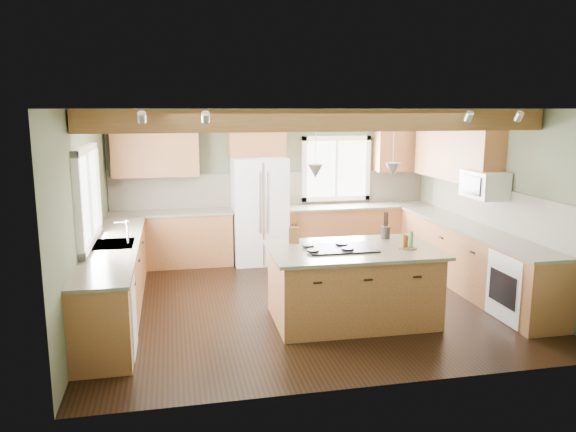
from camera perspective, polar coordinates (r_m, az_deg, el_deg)
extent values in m
plane|color=black|center=(7.83, 1.79, -8.59)|extent=(5.60, 5.60, 0.00)
plane|color=silver|center=(7.38, 1.91, 10.82)|extent=(5.60, 5.60, 0.00)
plane|color=#474D37|center=(9.91, -1.57, 3.28)|extent=(5.60, 0.00, 5.60)
plane|color=#474D37|center=(7.36, -19.84, 0.01)|extent=(0.00, 5.00, 5.00)
plane|color=#474D37|center=(8.59, 20.32, 1.44)|extent=(0.00, 5.00, 5.00)
cube|color=#583819|center=(6.61, 3.57, 9.68)|extent=(5.55, 0.26, 0.26)
cube|color=#583819|center=(9.73, -1.50, 10.46)|extent=(5.55, 0.20, 0.10)
cube|color=brown|center=(9.91, -1.55, 2.75)|extent=(5.58, 0.03, 0.58)
cube|color=brown|center=(8.64, 20.02, 0.90)|extent=(0.03, 3.70, 0.58)
cube|color=brown|center=(9.62, -11.78, -2.39)|extent=(2.02, 0.60, 0.88)
cube|color=#4E4639|center=(9.52, -11.88, 0.31)|extent=(2.06, 0.64, 0.04)
cube|color=brown|center=(10.15, 7.08, -1.55)|extent=(2.62, 0.60, 0.88)
cube|color=#4E4639|center=(10.06, 7.14, 1.01)|extent=(2.66, 0.64, 0.04)
cube|color=brown|center=(7.57, -17.11, -6.24)|extent=(0.60, 3.70, 0.88)
cube|color=#4E4639|center=(7.46, -17.31, -2.85)|extent=(0.64, 3.74, 0.04)
cube|color=brown|center=(8.65, 18.08, -4.18)|extent=(0.60, 3.70, 0.88)
cube|color=#4E4639|center=(8.55, 18.26, -1.20)|extent=(0.64, 3.74, 0.04)
cube|color=brown|center=(9.52, -13.34, 6.62)|extent=(1.40, 0.35, 0.90)
cube|color=brown|center=(9.62, -3.18, 8.12)|extent=(0.96, 0.35, 0.70)
cube|color=brown|center=(9.20, 16.69, 6.32)|extent=(0.35, 2.20, 0.90)
cube|color=brown|center=(10.34, 11.33, 7.01)|extent=(0.90, 0.35, 0.90)
cube|color=white|center=(7.37, -19.76, 2.00)|extent=(0.04, 1.60, 1.05)
cube|color=white|center=(10.13, 4.88, 4.83)|extent=(1.10, 0.04, 1.00)
cube|color=#262628|center=(7.46, -17.31, -2.81)|extent=(0.50, 0.65, 0.03)
cylinder|color=#B2B2B7|center=(7.41, -15.99, -1.68)|extent=(0.02, 0.02, 0.28)
cube|color=white|center=(6.35, -18.06, -9.71)|extent=(0.60, 0.60, 0.84)
cube|color=white|center=(7.60, 22.89, -6.65)|extent=(0.60, 0.72, 0.84)
cube|color=white|center=(8.40, 19.34, 3.03)|extent=(0.40, 0.70, 0.38)
cone|color=#B2B2B7|center=(6.63, 2.80, 4.58)|extent=(0.18, 0.18, 0.16)
cone|color=#B2B2B7|center=(6.92, 10.61, 4.67)|extent=(0.18, 0.18, 0.16)
cube|color=white|center=(9.56, -2.92, 0.56)|extent=(0.90, 0.74, 1.80)
cube|color=brown|center=(7.06, 6.53, -7.06)|extent=(1.95, 1.21, 0.88)
cube|color=#4E4639|center=(6.93, 6.61, -3.44)|extent=(2.08, 1.34, 0.04)
cube|color=black|center=(6.88, 5.33, -3.26)|extent=(0.85, 0.57, 0.02)
cube|color=brown|center=(7.14, 0.62, -1.94)|extent=(0.15, 0.13, 0.21)
cylinder|color=#423A35|center=(7.50, 9.89, -1.65)|extent=(0.12, 0.12, 0.16)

